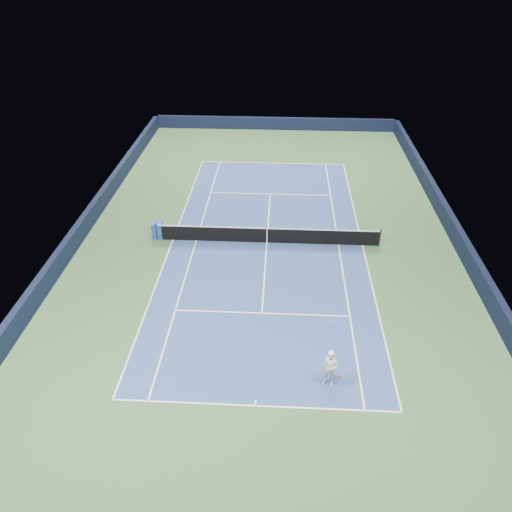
{
  "coord_description": "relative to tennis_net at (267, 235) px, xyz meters",
  "views": [
    {
      "loc": [
        0.72,
        -24.6,
        15.04
      ],
      "look_at": [
        -0.47,
        -3.0,
        1.0
      ],
      "focal_mm": 35.0,
      "sensor_mm": 36.0,
      "label": 1
    }
  ],
  "objects": [
    {
      "name": "center_mark_far",
      "position": [
        0.0,
        11.73,
        -0.5
      ],
      "size": [
        0.08,
        0.3,
        0.0
      ],
      "primitive_type": "cube",
      "color": "white",
      "rests_on": "ground"
    },
    {
      "name": "sideline_doubles_left",
      "position": [
        -5.49,
        0.0,
        -0.5
      ],
      "size": [
        0.08,
        23.77,
        0.0
      ],
      "primitive_type": "cube",
      "color": "white",
      "rests_on": "ground"
    },
    {
      "name": "sideline_singles_right",
      "position": [
        4.12,
        0.0,
        -0.5
      ],
      "size": [
        0.08,
        23.77,
        0.0
      ],
      "primitive_type": "cube",
      "color": "white",
      "rests_on": "ground"
    },
    {
      "name": "baseline_near",
      "position": [
        0.0,
        -11.88,
        -0.5
      ],
      "size": [
        10.97,
        0.08,
        0.0
      ],
      "primitive_type": "cube",
      "color": "white",
      "rests_on": "ground"
    },
    {
      "name": "center_service_line",
      "position": [
        0.0,
        0.0,
        -0.5
      ],
      "size": [
        0.08,
        12.8,
        0.0
      ],
      "primitive_type": "cube",
      "color": "white",
      "rests_on": "ground"
    },
    {
      "name": "sideline_singles_left",
      "position": [
        -4.12,
        0.0,
        -0.5
      ],
      "size": [
        0.08,
        23.77,
        0.0
      ],
      "primitive_type": "cube",
      "color": "white",
      "rests_on": "ground"
    },
    {
      "name": "wall_left",
      "position": [
        -10.82,
        0.0,
        0.05
      ],
      "size": [
        0.35,
        40.0,
        1.1
      ],
      "primitive_type": "cube",
      "color": "black",
      "rests_on": "ground"
    },
    {
      "name": "service_line_far",
      "position": [
        0.0,
        6.4,
        -0.5
      ],
      "size": [
        8.23,
        0.08,
        0.0
      ],
      "primitive_type": "cube",
      "color": "white",
      "rests_on": "ground"
    },
    {
      "name": "service_line_near",
      "position": [
        0.0,
        -6.4,
        -0.5
      ],
      "size": [
        8.23,
        0.08,
        0.0
      ],
      "primitive_type": "cube",
      "color": "white",
      "rests_on": "ground"
    },
    {
      "name": "ground",
      "position": [
        0.0,
        0.0,
        -0.5
      ],
      "size": [
        40.0,
        40.0,
        0.0
      ],
      "primitive_type": "plane",
      "color": "#345830",
      "rests_on": "ground"
    },
    {
      "name": "wall_right",
      "position": [
        10.82,
        0.0,
        0.05
      ],
      "size": [
        0.35,
        40.0,
        1.1
      ],
      "primitive_type": "cube",
      "color": "black",
      "rests_on": "ground"
    },
    {
      "name": "sponsor_cube",
      "position": [
        -6.4,
        0.23,
        -0.02
      ],
      "size": [
        0.63,
        0.54,
        0.97
      ],
      "color": "#1D46B2",
      "rests_on": "ground"
    },
    {
      "name": "court_surface",
      "position": [
        0.0,
        0.0,
        -0.5
      ],
      "size": [
        10.97,
        23.77,
        0.01
      ],
      "primitive_type": "cube",
      "color": "navy",
      "rests_on": "ground"
    },
    {
      "name": "wall_far",
      "position": [
        0.0,
        19.82,
        0.05
      ],
      "size": [
        22.0,
        0.35,
        1.1
      ],
      "primitive_type": "cube",
      "color": "black",
      "rests_on": "ground"
    },
    {
      "name": "sideline_doubles_right",
      "position": [
        5.49,
        0.0,
        -0.5
      ],
      "size": [
        0.08,
        23.77,
        0.0
      ],
      "primitive_type": "cube",
      "color": "white",
      "rests_on": "ground"
    },
    {
      "name": "center_mark_near",
      "position": [
        0.0,
        -11.73,
        -0.5
      ],
      "size": [
        0.08,
        0.3,
        0.0
      ],
      "primitive_type": "cube",
      "color": "white",
      "rests_on": "ground"
    },
    {
      "name": "baseline_far",
      "position": [
        0.0,
        11.88,
        -0.5
      ],
      "size": [
        10.97,
        0.08,
        0.0
      ],
      "primitive_type": "cube",
      "color": "white",
      "rests_on": "ground"
    },
    {
      "name": "tennis_net",
      "position": [
        0.0,
        0.0,
        0.0
      ],
      "size": [
        12.9,
        0.1,
        1.07
      ],
      "color": "black",
      "rests_on": "ground"
    },
    {
      "name": "tennis_player",
      "position": [
        2.83,
        -10.63,
        0.35
      ],
      "size": [
        0.83,
        1.32,
        2.42
      ],
      "color": "white",
      "rests_on": "ground"
    }
  ]
}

